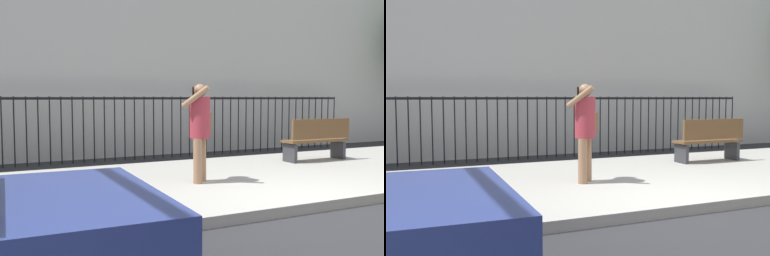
{
  "view_description": "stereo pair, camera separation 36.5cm",
  "coord_description": "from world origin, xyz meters",
  "views": [
    {
      "loc": [
        -4.01,
        -4.4,
        1.56
      ],
      "look_at": [
        -0.81,
        2.22,
        1.04
      ],
      "focal_mm": 40.04,
      "sensor_mm": 36.0,
      "label": 1
    },
    {
      "loc": [
        -3.68,
        -4.55,
        1.56
      ],
      "look_at": [
        -0.81,
        2.22,
        1.04
      ],
      "focal_mm": 40.04,
      "sensor_mm": 36.0,
      "label": 2
    }
  ],
  "objects": [
    {
      "name": "pedestrian_on_phone",
      "position": [
        -0.79,
        1.94,
        1.1
      ],
      "size": [
        0.69,
        0.68,
        1.64
      ],
      "color": "#936B4C",
      "rests_on": "sidewalk"
    },
    {
      "name": "sidewalk",
      "position": [
        0.0,
        2.2,
        0.07
      ],
      "size": [
        28.0,
        4.4,
        0.15
      ],
      "primitive_type": "cube",
      "color": "#9E9B93",
      "rests_on": "ground"
    },
    {
      "name": "iron_fence",
      "position": [
        0.0,
        5.9,
        1.02
      ],
      "size": [
        12.03,
        0.04,
        1.6
      ],
      "color": "black",
      "rests_on": "ground"
    },
    {
      "name": "ground_plane",
      "position": [
        0.0,
        0.0,
        0.0
      ],
      "size": [
        60.0,
        60.0,
        0.0
      ],
      "primitive_type": "plane",
      "color": "#28282B"
    },
    {
      "name": "street_bench",
      "position": [
        2.68,
        2.97,
        0.65
      ],
      "size": [
        1.6,
        0.45,
        0.95
      ],
      "color": "brown",
      "rests_on": "sidewalk"
    }
  ]
}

